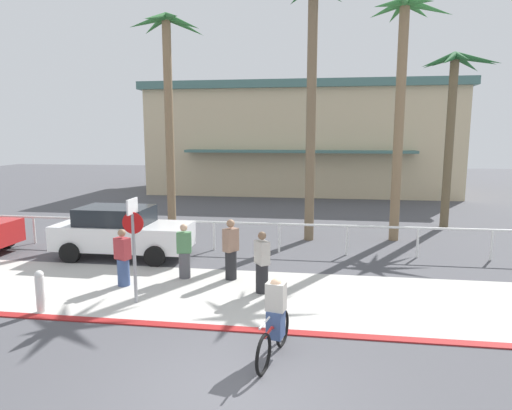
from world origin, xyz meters
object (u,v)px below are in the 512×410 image
(palm_tree_3, at_px, (454,94))
(pedestrian_3, at_px, (231,252))
(stop_sign_bike_lane, at_px, (133,236))
(car_white_1, at_px, (122,231))
(palm_tree_2, at_px, (403,68))
(palm_tree_0, at_px, (168,75))
(palm_tree_1, at_px, (313,54))
(cyclist_red_0, at_px, (275,320))
(pedestrian_0, at_px, (123,260))
(bollard_1, at_px, (40,291))
(pedestrian_1, at_px, (184,254))
(pedestrian_2, at_px, (262,265))

(palm_tree_3, distance_m, pedestrian_3, 12.61)
(stop_sign_bike_lane, distance_m, car_white_1, 4.47)
(palm_tree_2, bearing_deg, palm_tree_3, 47.45)
(palm_tree_0, distance_m, palm_tree_2, 9.34)
(palm_tree_1, height_order, pedestrian_3, palm_tree_1)
(cyclist_red_0, xyz_separation_m, pedestrian_0, (-4.42, 3.24, 0.02))
(palm_tree_0, bearing_deg, bollard_1, -89.27)
(palm_tree_1, xyz_separation_m, palm_tree_3, (5.89, 3.32, -1.20))
(palm_tree_2, height_order, pedestrian_1, palm_tree_2)
(pedestrian_3, bearing_deg, palm_tree_3, 46.80)
(palm_tree_2, height_order, pedestrian_3, palm_tree_2)
(pedestrian_0, relative_size, pedestrian_1, 0.99)
(stop_sign_bike_lane, distance_m, palm_tree_0, 10.18)
(bollard_1, xyz_separation_m, pedestrian_2, (4.84, 1.98, 0.23))
(cyclist_red_0, bearing_deg, palm_tree_2, 69.46)
(palm_tree_3, bearing_deg, pedestrian_1, -137.34)
(pedestrian_2, xyz_separation_m, pedestrian_3, (-1.00, 0.94, 0.06))
(pedestrian_1, xyz_separation_m, pedestrian_2, (2.32, -0.86, 0.02))
(bollard_1, relative_size, car_white_1, 0.23)
(palm_tree_0, bearing_deg, pedestrian_2, -56.88)
(palm_tree_3, relative_size, pedestrian_1, 4.74)
(palm_tree_0, height_order, pedestrian_1, palm_tree_0)
(palm_tree_3, height_order, cyclist_red_0, palm_tree_3)
(pedestrian_0, xyz_separation_m, pedestrian_3, (2.75, 0.93, 0.08))
(pedestrian_0, bearing_deg, bollard_1, -118.53)
(palm_tree_1, bearing_deg, palm_tree_0, 165.79)
(palm_tree_0, relative_size, pedestrian_1, 5.69)
(cyclist_red_0, bearing_deg, pedestrian_3, 111.75)
(palm_tree_3, distance_m, cyclist_red_0, 14.98)
(palm_tree_0, xyz_separation_m, car_white_1, (-0.08, -4.86, -5.64))
(car_white_1, distance_m, cyclist_red_0, 8.25)
(bollard_1, height_order, cyclist_red_0, cyclist_red_0)
(pedestrian_1, bearing_deg, palm_tree_3, 42.66)
(stop_sign_bike_lane, xyz_separation_m, pedestrian_1, (0.60, 1.98, -0.96))
(car_white_1, xyz_separation_m, pedestrian_3, (4.04, -1.80, -0.07))
(palm_tree_2, xyz_separation_m, pedestrian_2, (-4.32, -6.54, -5.68))
(car_white_1, bearing_deg, palm_tree_2, 22.14)
(bollard_1, bearing_deg, pedestrian_2, 22.31)
(car_white_1, bearing_deg, cyclist_red_0, -46.31)
(cyclist_red_0, distance_m, pedestrian_2, 3.30)
(pedestrian_2, bearing_deg, bollard_1, -157.69)
(pedestrian_2, bearing_deg, pedestrian_1, 159.61)
(pedestrian_3, bearing_deg, palm_tree_0, 120.72)
(stop_sign_bike_lane, xyz_separation_m, bollard_1, (-1.91, -0.86, -1.16))
(stop_sign_bike_lane, xyz_separation_m, pedestrian_0, (-0.83, 1.13, -0.96))
(palm_tree_1, distance_m, pedestrian_0, 9.94)
(car_white_1, distance_m, pedestrian_1, 3.30)
(car_white_1, relative_size, cyclist_red_0, 2.46)
(palm_tree_1, xyz_separation_m, cyclist_red_0, (-0.39, -9.31, -6.24))
(car_white_1, xyz_separation_m, pedestrian_0, (1.28, -2.73, -0.15))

